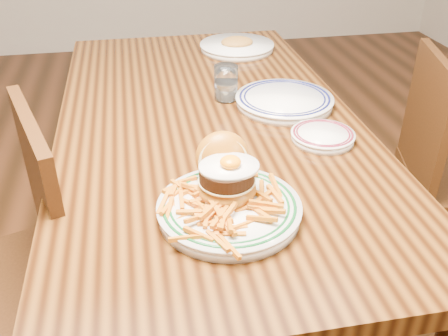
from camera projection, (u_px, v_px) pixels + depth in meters
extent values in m
plane|color=black|center=(211.00, 300.00, 1.84)|extent=(6.00, 6.00, 0.00)
cube|color=black|center=(208.00, 124.00, 1.46)|extent=(0.85, 1.60, 0.05)
cylinder|color=black|center=(102.00, 133.00, 2.22)|extent=(0.07, 0.07, 0.70)
cylinder|color=black|center=(261.00, 119.00, 2.33)|extent=(0.07, 0.07, 0.70)
cube|color=#3E210C|center=(45.00, 199.00, 1.23)|extent=(0.15, 0.41, 0.45)
cylinder|color=#3E210C|center=(58.00, 290.00, 1.61)|extent=(0.04, 0.04, 0.41)
cube|color=#3E210C|center=(427.00, 119.00, 1.67)|extent=(0.13, 0.39, 0.43)
cylinder|color=#3E210C|center=(395.00, 200.00, 2.05)|extent=(0.04, 0.04, 0.39)
cylinder|color=#3E210C|center=(415.00, 256.00, 1.76)|extent=(0.04, 0.04, 0.39)
cylinder|color=white|center=(229.00, 211.00, 1.04)|extent=(0.29, 0.29, 0.02)
cylinder|color=white|center=(229.00, 206.00, 1.03)|extent=(0.30, 0.30, 0.01)
torus|color=#0D4A1C|center=(229.00, 205.00, 1.03)|extent=(0.28, 0.28, 0.01)
torus|color=#0D4A1C|center=(229.00, 205.00, 1.03)|extent=(0.25, 0.25, 0.01)
ellipsoid|color=#9F5414|center=(227.00, 189.00, 1.05)|extent=(0.13, 0.13, 0.06)
cylinder|color=beige|center=(227.00, 181.00, 1.04)|extent=(0.12, 0.12, 0.00)
cylinder|color=black|center=(227.00, 174.00, 1.03)|extent=(0.12, 0.12, 0.03)
ellipsoid|color=white|center=(229.00, 166.00, 1.02)|extent=(0.12, 0.10, 0.01)
ellipsoid|color=orange|center=(230.00, 162.00, 1.01)|extent=(0.04, 0.04, 0.02)
ellipsoid|color=#9F5414|center=(222.00, 158.00, 1.09)|extent=(0.13, 0.11, 0.13)
cylinder|color=beige|center=(224.00, 163.00, 1.08)|extent=(0.11, 0.04, 0.11)
cylinder|color=white|center=(323.00, 138.00, 1.32)|extent=(0.16, 0.16, 0.02)
cylinder|color=white|center=(323.00, 134.00, 1.31)|extent=(0.17, 0.17, 0.01)
torus|color=maroon|center=(323.00, 133.00, 1.31)|extent=(0.16, 0.16, 0.01)
torus|color=maroon|center=(323.00, 133.00, 1.31)|extent=(0.14, 0.14, 0.01)
cube|color=silver|center=(329.00, 131.00, 1.32)|extent=(0.10, 0.06, 0.00)
cylinder|color=white|center=(284.00, 102.00, 1.50)|extent=(0.29, 0.29, 0.02)
cylinder|color=white|center=(284.00, 98.00, 1.50)|extent=(0.29, 0.29, 0.01)
torus|color=#0E1146|center=(285.00, 97.00, 1.50)|extent=(0.27, 0.27, 0.01)
torus|color=#0E1146|center=(285.00, 97.00, 1.50)|extent=(0.25, 0.25, 0.01)
cylinder|color=white|center=(226.00, 83.00, 1.52)|extent=(0.07, 0.07, 0.11)
cylinder|color=silver|center=(226.00, 91.00, 1.54)|extent=(0.06, 0.06, 0.05)
cylinder|color=white|center=(237.00, 48.00, 1.95)|extent=(0.28, 0.28, 0.02)
cylinder|color=white|center=(237.00, 44.00, 1.94)|extent=(0.29, 0.29, 0.01)
ellipsoid|color=#B17E32|center=(237.00, 42.00, 1.93)|extent=(0.13, 0.10, 0.04)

